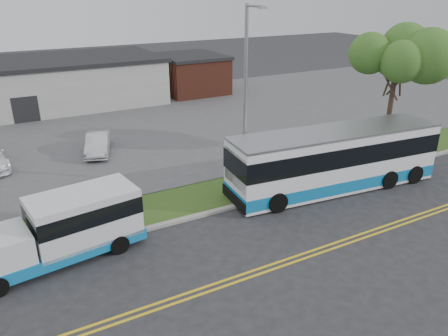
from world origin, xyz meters
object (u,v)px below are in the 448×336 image
streetlight_near (246,96)px  tree_east (397,59)px  transit_bus (334,159)px  parked_car_a (98,143)px  shuttle_bus (69,225)px

streetlight_near → tree_east: bearing=1.4°
transit_bus → parked_car_a: size_ratio=3.00×
tree_east → parked_car_a: bearing=151.6°
streetlight_near → transit_bus: streetlight_near is taller
tree_east → streetlight_near: streetlight_near is taller
tree_east → streetlight_near: 11.05m
tree_east → transit_bus: size_ratio=0.68×
tree_east → parked_car_a: 19.73m
tree_east → streetlight_near: (-11.00, -0.27, -0.97)m
shuttle_bus → transit_bus: transit_bus is taller
streetlight_near → parked_car_a: bearing=121.4°
tree_east → transit_bus: 8.37m
tree_east → transit_bus: bearing=-160.1°
streetlight_near → parked_car_a: (-5.68, 9.30, -4.46)m
tree_east → transit_bus: tree_east is taller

